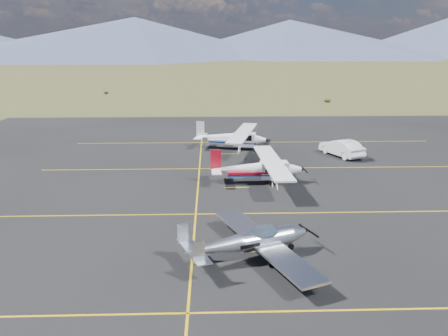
% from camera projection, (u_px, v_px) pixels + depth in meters
% --- Properties ---
extents(ground, '(1600.00, 1600.00, 0.00)m').
position_uv_depth(ground, '(292.00, 225.00, 26.78)').
color(ground, '#383D1C').
rests_on(ground, ground).
extents(apron, '(72.00, 72.00, 0.02)m').
position_uv_depth(apron, '(276.00, 189.00, 33.52)').
color(apron, black).
rests_on(apron, ground).
extents(aircraft_low_wing, '(6.95, 9.28, 2.06)m').
position_uv_depth(aircraft_low_wing, '(252.00, 241.00, 22.30)').
color(aircraft_low_wing, silver).
rests_on(aircraft_low_wing, apron).
extents(aircraft_cessna, '(6.55, 10.95, 2.78)m').
position_uv_depth(aircraft_cessna, '(258.00, 168.00, 34.78)').
color(aircraft_cessna, white).
rests_on(aircraft_cessna, apron).
extents(aircraft_plain, '(7.31, 11.35, 2.87)m').
position_uv_depth(aircraft_plain, '(232.00, 137.00, 46.33)').
color(aircraft_plain, white).
rests_on(aircraft_plain, apron).
extents(sedan, '(3.65, 5.42, 1.69)m').
position_uv_depth(sedan, '(342.00, 148.00, 43.42)').
color(sedan, white).
rests_on(sedan, apron).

